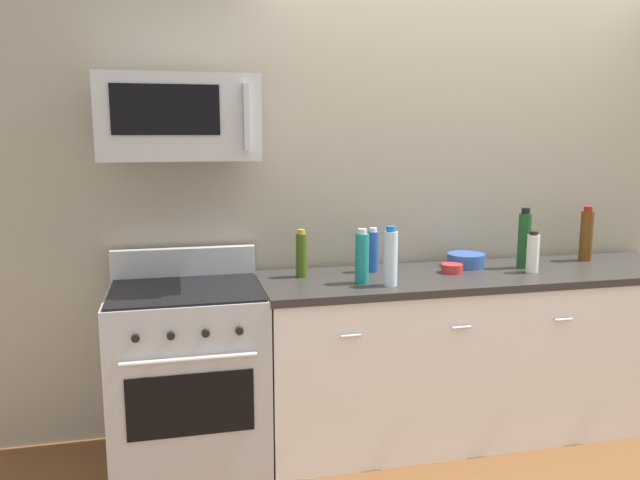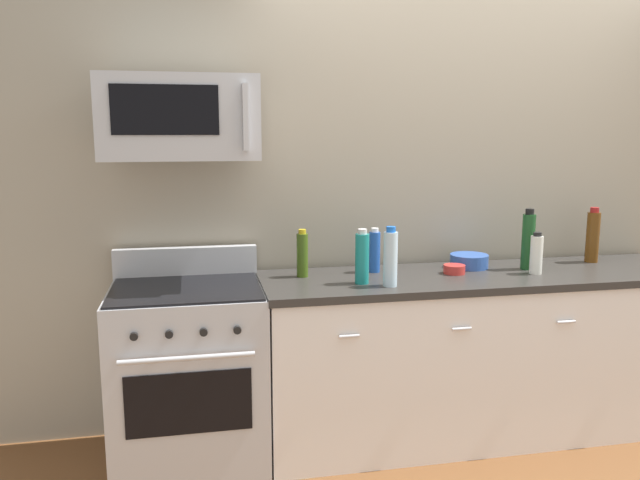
{
  "view_description": "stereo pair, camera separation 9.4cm",
  "coord_description": "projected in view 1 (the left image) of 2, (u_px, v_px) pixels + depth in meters",
  "views": [
    {
      "loc": [
        -1.66,
        -3.09,
        1.68
      ],
      "look_at": [
        -0.95,
        -0.05,
        1.15
      ],
      "focal_mm": 35.21,
      "sensor_mm": 36.0,
      "label": 1
    },
    {
      "loc": [
        -1.57,
        -3.11,
        1.68
      ],
      "look_at": [
        -0.95,
        -0.05,
        1.15
      ],
      "focal_mm": 35.21,
      "sensor_mm": 36.0,
      "label": 2
    }
  ],
  "objects": [
    {
      "name": "counter_unit",
      "position": [
        481.0,
        351.0,
        3.54
      ],
      "size": [
        2.49,
        0.66,
        0.92
      ],
      "color": "white",
      "rests_on": "ground_plane"
    },
    {
      "name": "bowl_blue_mixing",
      "position": [
        466.0,
        260.0,
        3.6
      ],
      "size": [
        0.21,
        0.21,
        0.08
      ],
      "color": "#2D519E",
      "rests_on": "countertop_slab"
    },
    {
      "name": "microwave",
      "position": [
        179.0,
        118.0,
        3.01
      ],
      "size": [
        0.74,
        0.44,
        0.4
      ],
      "color": "#B7BABF"
    },
    {
      "name": "bottle_water_clear",
      "position": [
        390.0,
        258.0,
        3.13
      ],
      "size": [
        0.07,
        0.07,
        0.3
      ],
      "color": "silver",
      "rests_on": "countertop_slab"
    },
    {
      "name": "bottle_wine_amber",
      "position": [
        586.0,
        235.0,
        3.75
      ],
      "size": [
        0.08,
        0.08,
        0.33
      ],
      "color": "#59330F",
      "rests_on": "countertop_slab"
    },
    {
      "name": "ground_plane",
      "position": [
        478.0,
        427.0,
        3.62
      ],
      "size": [
        6.7,
        6.7,
        0.0
      ],
      "primitive_type": "plane",
      "color": "brown"
    },
    {
      "name": "bottle_sparkling_teal",
      "position": [
        362.0,
        257.0,
        3.19
      ],
      "size": [
        0.07,
        0.07,
        0.28
      ],
      "color": "#197F7A",
      "rests_on": "countertop_slab"
    },
    {
      "name": "bowl_red_small",
      "position": [
        452.0,
        268.0,
        3.44
      ],
      "size": [
        0.12,
        0.12,
        0.05
      ],
      "color": "#B72D28",
      "rests_on": "countertop_slab"
    },
    {
      "name": "bottle_vinegar_white",
      "position": [
        533.0,
        253.0,
        3.44
      ],
      "size": [
        0.07,
        0.07,
        0.23
      ],
      "color": "silver",
      "rests_on": "countertop_slab"
    },
    {
      "name": "bottle_soda_blue",
      "position": [
        373.0,
        251.0,
        3.46
      ],
      "size": [
        0.06,
        0.06,
        0.25
      ],
      "color": "#1E4CA5",
      "rests_on": "countertop_slab"
    },
    {
      "name": "bottle_olive_oil",
      "position": [
        301.0,
        254.0,
        3.33
      ],
      "size": [
        0.06,
        0.06,
        0.26
      ],
      "color": "#385114",
      "rests_on": "countertop_slab"
    },
    {
      "name": "range_oven",
      "position": [
        189.0,
        375.0,
        3.18
      ],
      "size": [
        0.76,
        0.69,
        1.07
      ],
      "color": "#B7BABF",
      "rests_on": "ground_plane"
    },
    {
      "name": "bottle_wine_green",
      "position": [
        524.0,
        240.0,
        3.55
      ],
      "size": [
        0.07,
        0.07,
        0.34
      ],
      "color": "#19471E",
      "rests_on": "countertop_slab"
    },
    {
      "name": "back_wall",
      "position": [
        455.0,
        188.0,
        3.78
      ],
      "size": [
        5.58,
        0.1,
        2.7
      ],
      "primitive_type": "cube",
      "color": "#9E937F",
      "rests_on": "ground_plane"
    }
  ]
}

